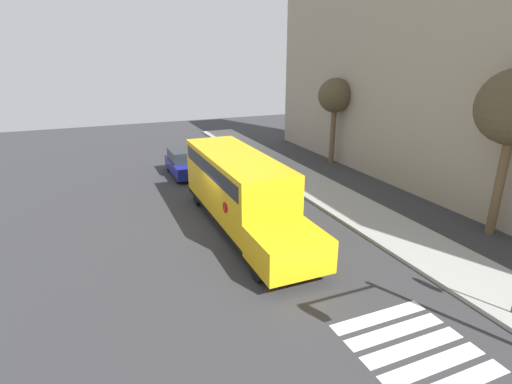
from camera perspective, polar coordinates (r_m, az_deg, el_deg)
name	(u,v)px	position (r m, az deg, el deg)	size (l,w,h in m)	color
ground_plane	(228,226)	(18.43, -4.07, -4.81)	(60.00, 60.00, 0.00)	#333335
sidewalk_strip	(346,204)	(21.22, 12.75, -1.71)	(44.00, 3.00, 0.15)	#9E9E99
building_backdrop	(459,70)	(24.32, 27.05, 15.22)	(32.00, 4.00, 13.25)	#9E937F
crosswalk_stripes	(413,347)	(12.32, 21.50, -19.91)	(3.30, 3.20, 0.01)	white
school_bus	(240,188)	(17.79, -2.37, 0.62)	(10.47, 2.57, 3.23)	yellow
parked_car	(184,163)	(26.07, -10.27, 4.07)	(4.03, 1.73, 1.63)	navy
tree_near_sidewalk	(335,97)	(28.46, 11.22, 13.17)	(2.33, 2.33, 5.91)	brown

